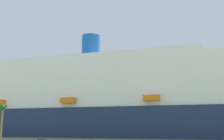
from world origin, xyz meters
TOP-DOWN VIEW (x-y plane):
  - cruise_ship at (5.53, 71.97)m, footprint 296.98×59.94m
  - palm_tree at (-34.53, -3.91)m, footprint 3.00×3.01m

SIDE VIEW (x-z plane):
  - palm_tree at x=-34.53m, z-range 3.53..15.60m
  - cruise_ship at x=5.53m, z-range -14.01..50.58m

